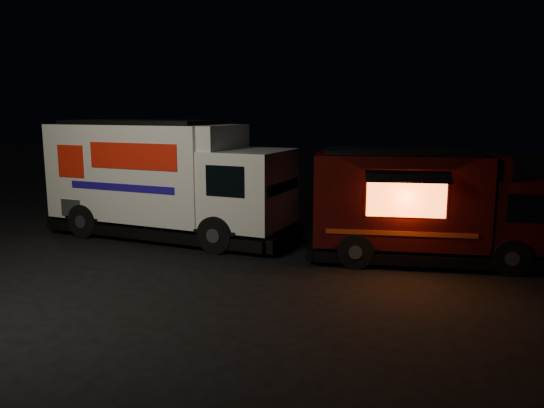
{
  "coord_description": "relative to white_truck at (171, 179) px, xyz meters",
  "views": [
    {
      "loc": [
        3.62,
        -10.62,
        3.51
      ],
      "look_at": [
        0.64,
        2.0,
        1.22
      ],
      "focal_mm": 35.0,
      "sensor_mm": 36.0,
      "label": 1
    }
  ],
  "objects": [
    {
      "name": "ground",
      "position": [
        2.5,
        -2.99,
        -1.63
      ],
      "size": [
        80.0,
        80.0,
        0.0
      ],
      "primitive_type": "plane",
      "color": "black",
      "rests_on": "ground"
    },
    {
      "name": "red_truck",
      "position": [
        6.94,
        -0.9,
        -0.31
      ],
      "size": [
        5.78,
        2.47,
        2.63
      ],
      "primitive_type": null,
      "rotation": [
        0.0,
        0.0,
        0.07
      ],
      "color": "#360A09",
      "rests_on": "ground"
    },
    {
      "name": "white_truck",
      "position": [
        0.0,
        0.0,
        0.0
      ],
      "size": [
        7.49,
        3.68,
        3.25
      ],
      "primitive_type": null,
      "rotation": [
        0.0,
        0.0,
        -0.18
      ],
      "color": "silver",
      "rests_on": "ground"
    }
  ]
}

